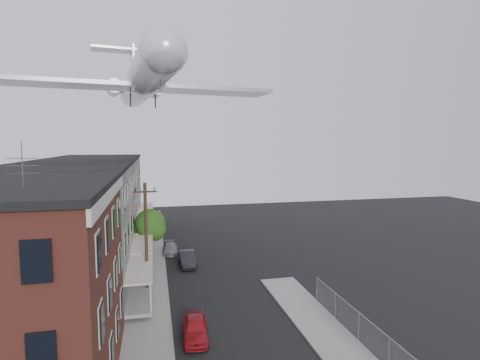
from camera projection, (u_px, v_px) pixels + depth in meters
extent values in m
cube|color=gray|center=(150.00, 270.00, 35.44)|extent=(3.00, 62.00, 0.12)
cube|color=gray|center=(165.00, 269.00, 35.76)|extent=(0.15, 62.00, 0.14)
cube|color=beige|center=(110.00, 193.00, 17.68)|extent=(0.16, 12.20, 0.60)
cylinder|color=#515156|center=(22.00, 166.00, 14.91)|extent=(0.04, 0.04, 2.00)
cube|color=slate|center=(52.00, 244.00, 26.22)|extent=(10.00, 7.00, 10.00)
cube|color=black|center=(48.00, 171.00, 25.71)|extent=(10.25, 7.00, 0.30)
cube|color=gray|center=(140.00, 297.00, 27.99)|extent=(1.80, 6.40, 0.25)
cube|color=beige|center=(139.00, 269.00, 27.77)|extent=(1.90, 6.50, 0.15)
cube|color=#6F6758|center=(73.00, 223.00, 33.01)|extent=(10.00, 7.00, 10.00)
cube|color=black|center=(70.00, 165.00, 32.50)|extent=(10.25, 7.00, 0.30)
cube|color=gray|center=(143.00, 267.00, 34.77)|extent=(1.80, 6.40, 0.25)
cube|color=beige|center=(142.00, 244.00, 34.55)|extent=(1.90, 6.50, 0.15)
cube|color=slate|center=(86.00, 209.00, 39.80)|extent=(10.00, 7.00, 10.00)
cube|color=black|center=(84.00, 161.00, 39.29)|extent=(10.25, 7.00, 0.30)
cube|color=gray|center=(145.00, 247.00, 41.56)|extent=(1.80, 6.40, 0.25)
cube|color=beige|center=(144.00, 227.00, 41.34)|extent=(1.90, 6.50, 0.15)
cube|color=#6F6758|center=(96.00, 200.00, 46.58)|extent=(10.00, 7.00, 10.00)
cube|color=black|center=(95.00, 158.00, 46.07)|extent=(10.25, 7.00, 0.30)
cube|color=gray|center=(146.00, 232.00, 48.35)|extent=(1.80, 6.40, 0.25)
cube|color=beige|center=(145.00, 215.00, 48.13)|extent=(1.90, 6.50, 0.15)
cube|color=slate|center=(103.00, 192.00, 53.37)|extent=(10.00, 7.00, 10.00)
cube|color=black|center=(102.00, 156.00, 52.86)|extent=(10.25, 7.00, 0.30)
cube|color=gray|center=(147.00, 221.00, 55.13)|extent=(1.80, 6.40, 0.25)
cube|color=beige|center=(146.00, 206.00, 54.92)|extent=(1.90, 6.50, 0.15)
cylinder|color=gray|center=(389.00, 354.00, 19.73)|extent=(0.06, 0.06, 1.90)
cylinder|color=gray|center=(359.00, 327.00, 22.64)|extent=(0.06, 0.06, 1.90)
cylinder|color=gray|center=(335.00, 306.00, 25.54)|extent=(0.06, 0.06, 1.90)
cylinder|color=gray|center=(317.00, 289.00, 28.45)|extent=(0.06, 0.06, 1.90)
cube|color=gray|center=(390.00, 338.00, 19.64)|extent=(0.04, 18.00, 0.04)
cube|color=gray|center=(389.00, 354.00, 19.73)|extent=(0.02, 18.00, 1.80)
cylinder|color=black|center=(146.00, 240.00, 29.16)|extent=(0.26, 0.26, 9.00)
cube|color=black|center=(145.00, 192.00, 28.78)|extent=(1.80, 0.12, 0.12)
cylinder|color=black|center=(135.00, 190.00, 28.61)|extent=(0.08, 0.08, 0.25)
cylinder|color=black|center=(154.00, 189.00, 28.92)|extent=(0.08, 0.08, 0.25)
cylinder|color=black|center=(151.00, 247.00, 39.23)|extent=(0.24, 0.24, 2.40)
sphere|color=#1B4A13|center=(150.00, 224.00, 38.99)|extent=(3.20, 3.20, 3.20)
sphere|color=#1B4A13|center=(155.00, 230.00, 38.87)|extent=(2.24, 2.24, 2.24)
imported|color=#AD161E|center=(195.00, 328.00, 23.09)|extent=(1.80, 3.88, 1.29)
imported|color=black|center=(187.00, 259.00, 36.85)|extent=(1.54, 4.19, 1.37)
imported|color=gray|center=(170.00, 248.00, 40.90)|extent=(1.55, 3.76, 1.09)
cylinder|color=silver|center=(144.00, 79.00, 37.01)|extent=(6.57, 24.97, 3.30)
sphere|color=silver|center=(164.00, 50.00, 25.48)|extent=(3.30, 3.30, 3.30)
cone|color=silver|center=(133.00, 94.00, 48.53)|extent=(3.68, 3.51, 3.30)
cube|color=#939399|center=(146.00, 88.00, 35.67)|extent=(25.11, 7.59, 0.36)
cylinder|color=#939399|center=(114.00, 88.00, 44.28)|extent=(2.19, 4.31, 1.65)
cylinder|color=#939399|center=(156.00, 90.00, 46.02)|extent=(2.19, 4.31, 1.65)
cube|color=silver|center=(133.00, 71.00, 47.76)|extent=(0.78, 3.92, 5.78)
cube|color=#939399|center=(131.00, 51.00, 48.46)|extent=(10.07, 3.96, 0.26)
cylinder|color=#515156|center=(160.00, 83.00, 27.59)|extent=(0.17, 0.17, 1.24)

